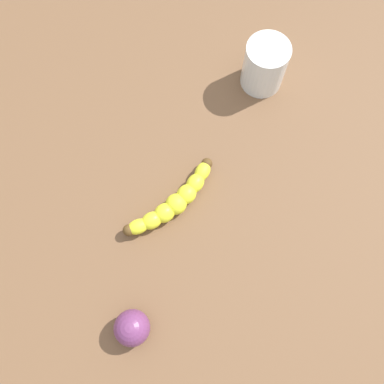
# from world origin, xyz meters

# --- Properties ---
(wooden_tabletop) EXTENTS (1.20, 1.20, 0.03)m
(wooden_tabletop) POSITION_xyz_m (0.00, 0.00, 0.01)
(wooden_tabletop) COLOR brown
(wooden_tabletop) RESTS_ON ground
(banana) EXTENTS (0.19, 0.09, 0.04)m
(banana) POSITION_xyz_m (0.07, 0.00, 0.05)
(banana) COLOR yellow
(banana) RESTS_ON wooden_tabletop
(smoothie_glass) EXTENTS (0.08, 0.08, 0.10)m
(smoothie_glass) POSITION_xyz_m (-0.18, -0.17, 0.08)
(smoothie_glass) COLOR silver
(smoothie_glass) RESTS_ON wooden_tabletop
(plum_fruit) EXTENTS (0.06, 0.06, 0.06)m
(plum_fruit) POSITION_xyz_m (0.21, 0.17, 0.06)
(plum_fruit) COLOR #6B3360
(plum_fruit) RESTS_ON wooden_tabletop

